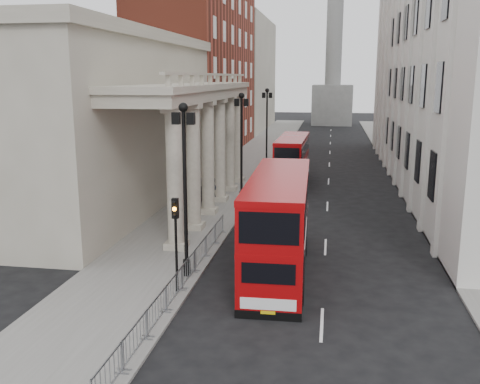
{
  "coord_description": "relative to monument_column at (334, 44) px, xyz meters",
  "views": [
    {
      "loc": [
        6.11,
        -19.81,
        9.58
      ],
      "look_at": [
        1.02,
        9.9,
        3.08
      ],
      "focal_mm": 40.0,
      "sensor_mm": 36.0,
      "label": 1
    }
  ],
  "objects": [
    {
      "name": "crowd_barriers",
      "position": [
        -6.35,
        -89.78,
        -15.31
      ],
      "size": [
        0.5,
        18.75,
        1.1
      ],
      "color": "gray",
      "rests_on": "sidewalk_west"
    },
    {
      "name": "brick_building",
      "position": [
        -16.5,
        -44.0,
        -4.98
      ],
      "size": [
        9.0,
        32.0,
        22.0
      ],
      "primitive_type": "cube",
      "color": "maroon",
      "rests_on": "ground"
    },
    {
      "name": "monument_column",
      "position": [
        0.0,
        0.0,
        0.0
      ],
      "size": [
        8.0,
        8.0,
        54.2
      ],
      "color": "#60605E",
      "rests_on": "ground"
    },
    {
      "name": "pedestrian_a",
      "position": [
        -9.01,
        -75.1,
        -15.0
      ],
      "size": [
        0.67,
        0.49,
        1.72
      ],
      "primitive_type": "imported",
      "rotation": [
        0.0,
        0.0,
        0.13
      ],
      "color": "black",
      "rests_on": "sidewalk_west"
    },
    {
      "name": "lamp_post_north",
      "position": [
        -6.6,
        -56.0,
        -11.07
      ],
      "size": [
        1.05,
        0.44,
        8.32
      ],
      "color": "black",
      "rests_on": "sidewalk_west"
    },
    {
      "name": "bus_near",
      "position": [
        -2.31,
        -86.39,
        -13.43
      ],
      "size": [
        3.06,
        11.4,
        4.89
      ],
      "rotation": [
        0.0,
        0.0,
        0.03
      ],
      "color": "#9B0709",
      "rests_on": "ground"
    },
    {
      "name": "west_building_far",
      "position": [
        -16.5,
        -12.0,
        -5.98
      ],
      "size": [
        9.0,
        30.0,
        20.0
      ],
      "primitive_type": "cube",
      "color": "gray",
      "rests_on": "ground"
    },
    {
      "name": "portico_building",
      "position": [
        -16.5,
        -74.0,
        -9.98
      ],
      "size": [
        9.0,
        28.0,
        12.0
      ],
      "primitive_type": "cube",
      "color": "gray",
      "rests_on": "ground"
    },
    {
      "name": "lamp_post_mid",
      "position": [
        -6.6,
        -72.0,
        -11.07
      ],
      "size": [
        1.05,
        0.44,
        8.32
      ],
      "color": "black",
      "rests_on": "sidewalk_west"
    },
    {
      "name": "bus_far",
      "position": [
        -3.34,
        -63.53,
        -13.75
      ],
      "size": [
        2.59,
        9.95,
        4.28
      ],
      "rotation": [
        0.0,
        0.0,
        -0.02
      ],
      "color": "#A5070A",
      "rests_on": "ground"
    },
    {
      "name": "kerb",
      "position": [
        -6.05,
        -62.0,
        -15.91
      ],
      "size": [
        0.2,
        140.0,
        0.14
      ],
      "primitive_type": "cube",
      "color": "slate",
      "rests_on": "ground"
    },
    {
      "name": "sidewalk_west",
      "position": [
        -9.0,
        -62.0,
        -15.92
      ],
      "size": [
        6.0,
        140.0,
        0.12
      ],
      "primitive_type": "cube",
      "color": "slate",
      "rests_on": "ground"
    },
    {
      "name": "east_building",
      "position": [
        10.0,
        -60.0,
        -3.48
      ],
      "size": [
        8.0,
        55.0,
        25.0
      ],
      "primitive_type": "cube",
      "color": "beige",
      "rests_on": "ground"
    },
    {
      "name": "ground",
      "position": [
        -6.0,
        -92.0,
        -15.98
      ],
      "size": [
        260.0,
        260.0,
        0.0
      ],
      "primitive_type": "plane",
      "color": "black",
      "rests_on": "ground"
    },
    {
      "name": "sidewalk_east",
      "position": [
        7.5,
        -62.0,
        -15.92
      ],
      "size": [
        3.0,
        140.0,
        0.12
      ],
      "primitive_type": "cube",
      "color": "slate",
      "rests_on": "ground"
    },
    {
      "name": "lamp_post_south",
      "position": [
        -6.6,
        -88.0,
        -11.07
      ],
      "size": [
        1.05,
        0.44,
        8.32
      ],
      "color": "black",
      "rests_on": "sidewalk_west"
    },
    {
      "name": "pedestrian_b",
      "position": [
        -10.63,
        -75.98,
        -15.01
      ],
      "size": [
        1.01,
        0.9,
        1.7
      ],
      "primitive_type": "imported",
      "rotation": [
        0.0,
        0.0,
        3.52
      ],
      "color": "black",
      "rests_on": "sidewalk_west"
    },
    {
      "name": "pedestrian_c",
      "position": [
        -8.53,
        -72.14,
        -14.93
      ],
      "size": [
        1.02,
        0.78,
        1.87
      ],
      "primitive_type": "imported",
      "rotation": [
        0.0,
        0.0,
        6.5
      ],
      "color": "black",
      "rests_on": "sidewalk_west"
    },
    {
      "name": "traffic_light",
      "position": [
        -6.5,
        -90.02,
        -12.88
      ],
      "size": [
        0.28,
        0.33,
        4.3
      ],
      "color": "black",
      "rests_on": "sidewalk_west"
    }
  ]
}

